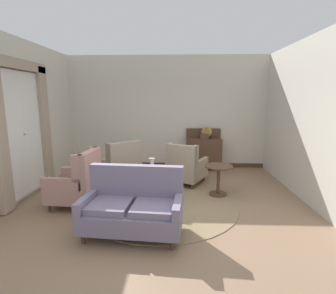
{
  "coord_description": "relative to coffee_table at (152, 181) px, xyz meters",
  "views": [
    {
      "loc": [
        0.31,
        -4.55,
        2.09
      ],
      "look_at": [
        0.11,
        0.67,
        1.08
      ],
      "focal_mm": 27.89,
      "sensor_mm": 36.0,
      "label": 1
    }
  ],
  "objects": [
    {
      "name": "area_rug",
      "position": [
        0.2,
        -0.13,
        -0.42
      ],
      "size": [
        3.0,
        3.0,
        0.01
      ],
      "primitive_type": "cylinder",
      "color": "#847051",
      "rests_on": "ground"
    },
    {
      "name": "armchair_foreground_right",
      "position": [
        -0.85,
        0.99,
        0.02
      ],
      "size": [
        1.17,
        1.18,
        1.09
      ],
      "rotation": [
        0.0,
        0.0,
        3.84
      ],
      "color": "gray",
      "rests_on": "ground"
    },
    {
      "name": "armchair_near_sideboard",
      "position": [
        -1.41,
        -0.23,
        0.03
      ],
      "size": [
        0.89,
        0.88,
        1.09
      ],
      "rotation": [
        0.0,
        0.0,
        4.66
      ],
      "color": "tan",
      "rests_on": "ground"
    },
    {
      "name": "baseboard_back",
      "position": [
        0.2,
        2.72,
        -0.37
      ],
      "size": [
        5.83,
        0.03,
        0.12
      ],
      "primitive_type": "cube",
      "color": "#4C3323",
      "rests_on": "ground"
    },
    {
      "name": "gramophone",
      "position": [
        1.31,
        2.39,
        0.72
      ],
      "size": [
        0.36,
        0.44,
        0.48
      ],
      "color": "#4C3323",
      "rests_on": "sideboard"
    },
    {
      "name": "settee",
      "position": [
        -0.16,
        -1.25,
        -0.01
      ],
      "size": [
        1.56,
        0.9,
        1.02
      ],
      "rotation": [
        0.0,
        0.0,
        -0.08
      ],
      "color": "slate",
      "rests_on": "ground"
    },
    {
      "name": "wall_right",
      "position": [
        3.12,
        0.53,
        1.21
      ],
      "size": [
        0.08,
        4.48,
        3.27
      ],
      "primitive_type": "cube",
      "color": "beige",
      "rests_on": "ground"
    },
    {
      "name": "coffee_table",
      "position": [
        0.0,
        0.0,
        0.0
      ],
      "size": [
        0.94,
        0.94,
        0.51
      ],
      "color": "#4C3323",
      "rests_on": "ground"
    },
    {
      "name": "porcelain_vase",
      "position": [
        0.0,
        0.05,
        0.25
      ],
      "size": [
        0.16,
        0.16,
        0.38
      ],
      "color": "beige",
      "rests_on": "coffee_table"
    },
    {
      "name": "wall_back",
      "position": [
        0.2,
        2.77,
        1.21
      ],
      "size": [
        5.99,
        0.08,
        3.27
      ],
      "primitive_type": "cube",
      "color": "beige",
      "rests_on": "ground"
    },
    {
      "name": "sideboard",
      "position": [
        1.27,
        2.48,
        0.1
      ],
      "size": [
        1.0,
        0.43,
        1.18
      ],
      "color": "#4C3323",
      "rests_on": "ground"
    },
    {
      "name": "wall_left",
      "position": [
        -2.71,
        0.53,
        1.21
      ],
      "size": [
        0.08,
        4.48,
        3.27
      ],
      "primitive_type": "cube",
      "color": "beige",
      "rests_on": "ground"
    },
    {
      "name": "side_table",
      "position": [
        1.39,
        0.41,
        -0.02
      ],
      "size": [
        0.59,
        0.59,
        0.66
      ],
      "color": "#4C3323",
      "rests_on": "ground"
    },
    {
      "name": "armchair_far_left",
      "position": [
        0.71,
        1.11,
        -0.0
      ],
      "size": [
        1.07,
        1.14,
        1.02
      ],
      "rotation": [
        0.0,
        0.0,
        2.67
      ],
      "color": "gray",
      "rests_on": "ground"
    },
    {
      "name": "ground",
      "position": [
        0.2,
        -0.43,
        -0.43
      ],
      "size": [
        8.96,
        8.96,
        0.0
      ],
      "primitive_type": "plane",
      "color": "#896B51"
    },
    {
      "name": "window_with_curtains",
      "position": [
        -2.62,
        0.18,
        1.07
      ],
      "size": [
        0.12,
        1.91,
        2.8
      ],
      "color": "silver"
    }
  ]
}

